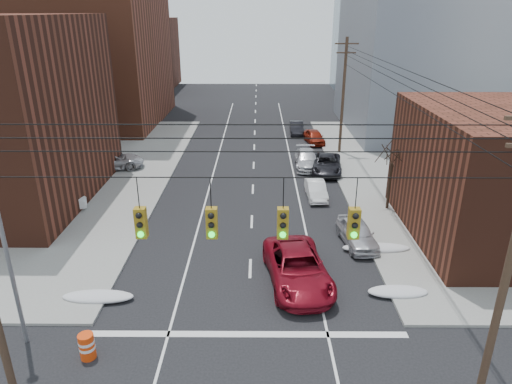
{
  "coord_description": "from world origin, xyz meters",
  "views": [
    {
      "loc": [
        0.44,
        -9.75,
        13.23
      ],
      "look_at": [
        0.3,
        15.86,
        3.0
      ],
      "focal_mm": 32.0,
      "sensor_mm": 36.0,
      "label": 1
    }
  ],
  "objects_px": {
    "parked_car_a": "(357,233)",
    "lot_car_a": "(53,202)",
    "parked_car_c": "(327,164)",
    "construction_barrel": "(87,346)",
    "lot_car_d": "(61,168)",
    "red_pickup": "(297,268)",
    "parked_car_d": "(307,159)",
    "parked_car_e": "(314,137)",
    "parked_car_f": "(297,128)",
    "lot_car_b": "(113,161)",
    "parked_car_b": "(316,190)"
  },
  "relations": [
    {
      "from": "red_pickup",
      "to": "parked_car_f",
      "type": "bearing_deg",
      "value": 78.25
    },
    {
      "from": "parked_car_f",
      "to": "construction_barrel",
      "type": "distance_m",
      "value": 38.19
    },
    {
      "from": "parked_car_e",
      "to": "lot_car_a",
      "type": "height_order",
      "value": "lot_car_a"
    },
    {
      "from": "parked_car_d",
      "to": "parked_car_e",
      "type": "relative_size",
      "value": 1.23
    },
    {
      "from": "parked_car_d",
      "to": "parked_car_b",
      "type": "bearing_deg",
      "value": -88.17
    },
    {
      "from": "parked_car_a",
      "to": "lot_car_a",
      "type": "xyz_separation_m",
      "value": [
        -20.26,
        4.44,
        0.14
      ]
    },
    {
      "from": "lot_car_a",
      "to": "lot_car_d",
      "type": "bearing_deg",
      "value": -2.25
    },
    {
      "from": "parked_car_b",
      "to": "parked_car_d",
      "type": "bearing_deg",
      "value": 88.14
    },
    {
      "from": "red_pickup",
      "to": "lot_car_a",
      "type": "height_order",
      "value": "red_pickup"
    },
    {
      "from": "parked_car_a",
      "to": "parked_car_f",
      "type": "height_order",
      "value": "parked_car_a"
    },
    {
      "from": "parked_car_d",
      "to": "parked_car_e",
      "type": "xyz_separation_m",
      "value": [
        1.6,
        8.01,
        -0.04
      ]
    },
    {
      "from": "parked_car_b",
      "to": "parked_car_c",
      "type": "height_order",
      "value": "parked_car_c"
    },
    {
      "from": "parked_car_d",
      "to": "parked_car_e",
      "type": "distance_m",
      "value": 8.16
    },
    {
      "from": "lot_car_a",
      "to": "parked_car_f",
      "type": "bearing_deg",
      "value": -60.67
    },
    {
      "from": "parked_car_e",
      "to": "lot_car_d",
      "type": "distance_m",
      "value": 25.17
    },
    {
      "from": "parked_car_a",
      "to": "parked_car_f",
      "type": "bearing_deg",
      "value": 86.44
    },
    {
      "from": "parked_car_c",
      "to": "construction_barrel",
      "type": "distance_m",
      "value": 26.46
    },
    {
      "from": "red_pickup",
      "to": "parked_car_d",
      "type": "height_order",
      "value": "red_pickup"
    },
    {
      "from": "parked_car_e",
      "to": "parked_car_d",
      "type": "bearing_deg",
      "value": -108.78
    },
    {
      "from": "lot_car_d",
      "to": "lot_car_a",
      "type": "bearing_deg",
      "value": -162.53
    },
    {
      "from": "parked_car_d",
      "to": "lot_car_b",
      "type": "height_order",
      "value": "lot_car_b"
    },
    {
      "from": "red_pickup",
      "to": "parked_car_d",
      "type": "bearing_deg",
      "value": 75.54
    },
    {
      "from": "lot_car_b",
      "to": "lot_car_d",
      "type": "height_order",
      "value": "lot_car_b"
    },
    {
      "from": "parked_car_a",
      "to": "parked_car_b",
      "type": "relative_size",
      "value": 1.13
    },
    {
      "from": "parked_car_d",
      "to": "parked_car_f",
      "type": "distance_m",
      "value": 11.99
    },
    {
      "from": "parked_car_c",
      "to": "lot_car_a",
      "type": "height_order",
      "value": "lot_car_a"
    },
    {
      "from": "lot_car_a",
      "to": "lot_car_b",
      "type": "height_order",
      "value": "lot_car_b"
    },
    {
      "from": "red_pickup",
      "to": "parked_car_e",
      "type": "height_order",
      "value": "red_pickup"
    },
    {
      "from": "lot_car_a",
      "to": "parked_car_c",
      "type": "bearing_deg",
      "value": -87.11
    },
    {
      "from": "lot_car_d",
      "to": "parked_car_c",
      "type": "bearing_deg",
      "value": -87.04
    },
    {
      "from": "parked_car_d",
      "to": "lot_car_d",
      "type": "bearing_deg",
      "value": -170.28
    },
    {
      "from": "parked_car_b",
      "to": "lot_car_a",
      "type": "xyz_separation_m",
      "value": [
        -18.66,
        -2.94,
        0.24
      ]
    },
    {
      "from": "parked_car_b",
      "to": "lot_car_d",
      "type": "xyz_separation_m",
      "value": [
        -21.07,
        4.35,
        0.22
      ]
    },
    {
      "from": "parked_car_c",
      "to": "parked_car_e",
      "type": "distance_m",
      "value": 9.4
    },
    {
      "from": "parked_car_f",
      "to": "lot_car_d",
      "type": "relative_size",
      "value": 1.03
    },
    {
      "from": "red_pickup",
      "to": "parked_car_d",
      "type": "distance_m",
      "value": 19.05
    },
    {
      "from": "parked_car_d",
      "to": "lot_car_b",
      "type": "bearing_deg",
      "value": -175.03
    },
    {
      "from": "parked_car_c",
      "to": "construction_barrel",
      "type": "height_order",
      "value": "parked_car_c"
    },
    {
      "from": "lot_car_b",
      "to": "construction_barrel",
      "type": "xyz_separation_m",
      "value": [
        5.94,
        -23.54,
        -0.31
      ]
    },
    {
      "from": "parked_car_e",
      "to": "lot_car_b",
      "type": "relative_size",
      "value": 0.78
    },
    {
      "from": "parked_car_a",
      "to": "lot_car_d",
      "type": "height_order",
      "value": "lot_car_d"
    },
    {
      "from": "lot_car_d",
      "to": "red_pickup",
      "type": "bearing_deg",
      "value": -131.36
    },
    {
      "from": "construction_barrel",
      "to": "parked_car_e",
      "type": "bearing_deg",
      "value": 68.35
    },
    {
      "from": "parked_car_c",
      "to": "construction_barrel",
      "type": "bearing_deg",
      "value": -111.73
    },
    {
      "from": "parked_car_d",
      "to": "parked_car_c",
      "type": "bearing_deg",
      "value": -39.15
    },
    {
      "from": "red_pickup",
      "to": "lot_car_b",
      "type": "bearing_deg",
      "value": 122.25
    },
    {
      "from": "parked_car_a",
      "to": "lot_car_a",
      "type": "bearing_deg",
      "value": 160.63
    },
    {
      "from": "parked_car_b",
      "to": "lot_car_d",
      "type": "height_order",
      "value": "lot_car_d"
    },
    {
      "from": "parked_car_f",
      "to": "lot_car_b",
      "type": "bearing_deg",
      "value": -142.04
    },
    {
      "from": "red_pickup",
      "to": "parked_car_e",
      "type": "xyz_separation_m",
      "value": [
        3.93,
        26.91,
        -0.17
      ]
    }
  ]
}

